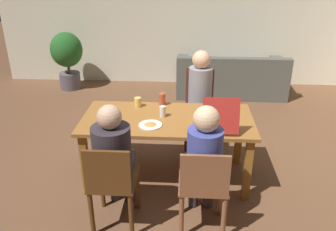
# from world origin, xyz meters

# --- Properties ---
(ground_plane) EXTENTS (20.00, 20.00, 0.00)m
(ground_plane) POSITION_xyz_m (0.00, 0.00, 0.00)
(ground_plane) COLOR brown
(back_wall) EXTENTS (6.81, 0.12, 2.69)m
(back_wall) POSITION_xyz_m (0.00, 3.34, 1.35)
(back_wall) COLOR silver
(back_wall) RESTS_ON ground
(dining_table) EXTENTS (1.81, 0.85, 0.74)m
(dining_table) POSITION_xyz_m (0.00, 0.00, 0.64)
(dining_table) COLOR #9C622C
(dining_table) RESTS_ON ground
(chair_0) EXTENTS (0.43, 0.40, 0.87)m
(chair_0) POSITION_xyz_m (0.36, -0.85, 0.48)
(chair_0) COLOR brown
(chair_0) RESTS_ON ground
(person_0) EXTENTS (0.30, 0.49, 1.21)m
(person_0) POSITION_xyz_m (0.36, -0.72, 0.72)
(person_0) COLOR #3B3238
(person_0) RESTS_ON ground
(chair_1) EXTENTS (0.38, 0.43, 1.00)m
(chair_1) POSITION_xyz_m (0.36, 0.86, 0.54)
(chair_1) COLOR brown
(chair_1) RESTS_ON ground
(person_1) EXTENTS (0.29, 0.53, 1.28)m
(person_1) POSITION_xyz_m (0.36, 0.70, 0.75)
(person_1) COLOR #382C41
(person_1) RESTS_ON ground
(chair_2) EXTENTS (0.41, 0.46, 0.89)m
(chair_2) POSITION_xyz_m (-0.43, -0.85, 0.49)
(chair_2) COLOR #5B3617
(chair_2) RESTS_ON ground
(person_2) EXTENTS (0.34, 0.54, 1.19)m
(person_2) POSITION_xyz_m (-0.43, -0.70, 0.71)
(person_2) COLOR #3C3B3C
(person_2) RESTS_ON ground
(pizza_box_0) EXTENTS (0.35, 0.44, 0.36)m
(pizza_box_0) POSITION_xyz_m (0.53, -0.16, 0.79)
(pizza_box_0) COLOR red
(pizza_box_0) RESTS_ON dining_table
(plate_0) EXTENTS (0.24, 0.24, 0.03)m
(plate_0) POSITION_xyz_m (-0.16, -0.19, 0.74)
(plate_0) COLOR white
(plate_0) RESTS_ON dining_table
(plate_1) EXTENTS (0.21, 0.21, 0.03)m
(plate_1) POSITION_xyz_m (-0.66, 0.15, 0.75)
(plate_1) COLOR white
(plate_1) RESTS_ON dining_table
(drinking_glass_0) EXTENTS (0.08, 0.08, 0.11)m
(drinking_glass_0) POSITION_xyz_m (-0.35, 0.28, 0.79)
(drinking_glass_0) COLOR #E2C25B
(drinking_glass_0) RESTS_ON dining_table
(drinking_glass_1) EXTENTS (0.07, 0.07, 0.12)m
(drinking_glass_1) POSITION_xyz_m (-0.05, 0.03, 0.79)
(drinking_glass_1) COLOR silver
(drinking_glass_1) RESTS_ON dining_table
(drinking_glass_2) EXTENTS (0.07, 0.07, 0.14)m
(drinking_glass_2) POSITION_xyz_m (-0.08, 0.35, 0.81)
(drinking_glass_2) COLOR #B74A30
(drinking_glass_2) RESTS_ON dining_table
(couch) EXTENTS (1.92, 0.86, 0.76)m
(couch) POSITION_xyz_m (0.97, 2.69, 0.28)
(couch) COLOR #54564E
(couch) RESTS_ON ground
(potted_plant) EXTENTS (0.58, 0.58, 1.06)m
(potted_plant) POSITION_xyz_m (-2.02, 2.80, 0.64)
(potted_plant) COLOR #58515C
(potted_plant) RESTS_ON ground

